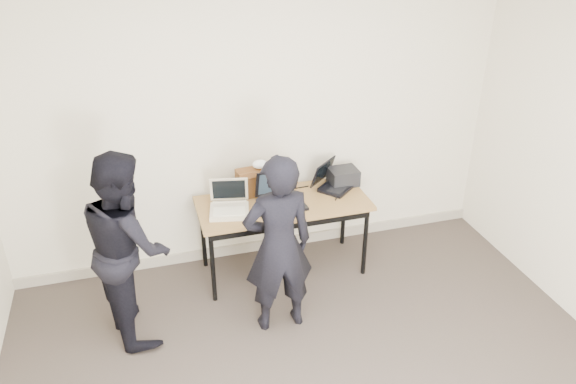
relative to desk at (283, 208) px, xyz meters
name	(u,v)px	position (x,y,z in m)	size (l,w,h in m)	color
room	(353,263)	(-0.13, -1.85, 0.69)	(4.60, 4.60, 2.80)	#3F3630
desk	(283,208)	(0.00, 0.00, 0.00)	(1.50, 0.65, 0.72)	olive
laptop_beige	(229,206)	(-0.48, -0.02, 0.11)	(0.38, 0.38, 0.26)	beige
laptop_center	(280,197)	(-0.03, -0.01, 0.12)	(0.40, 0.39, 0.29)	black
laptop_right	(332,182)	(0.51, 0.16, 0.11)	(0.46, 0.45, 0.24)	black
leather_satchel	(257,181)	(-0.18, 0.23, 0.19)	(0.37, 0.21, 0.25)	brown
tissue	(260,164)	(-0.15, 0.23, 0.34)	(0.13, 0.10, 0.08)	white
equipment_box	(343,177)	(0.63, 0.19, 0.13)	(0.26, 0.22, 0.15)	black
power_brick	(264,214)	(-0.22, -0.17, 0.08)	(0.09, 0.05, 0.03)	black
cables	(296,200)	(0.11, 0.00, 0.06)	(0.96, 0.42, 0.01)	silver
person_typist	(278,246)	(-0.23, -0.69, 0.09)	(0.55, 0.36, 1.50)	black
person_observer	(127,246)	(-1.34, -0.41, 0.11)	(0.75, 0.58, 1.54)	black
baseboard	(260,245)	(-0.13, 0.39, -0.61)	(4.50, 0.03, 0.10)	#A39987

